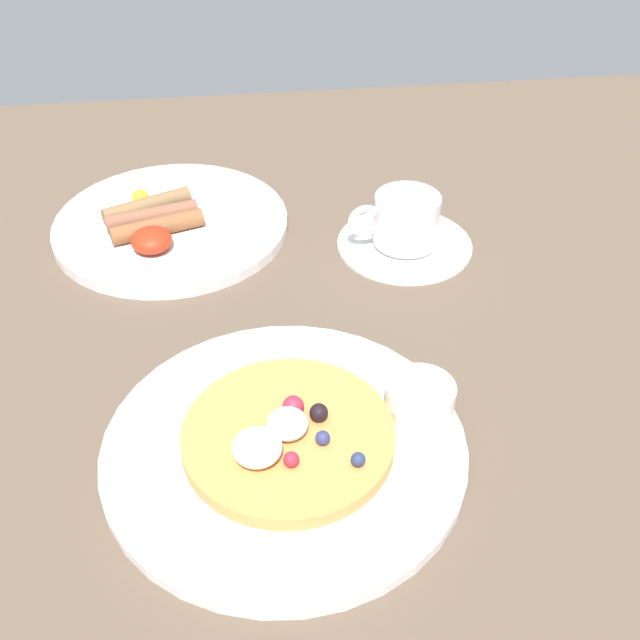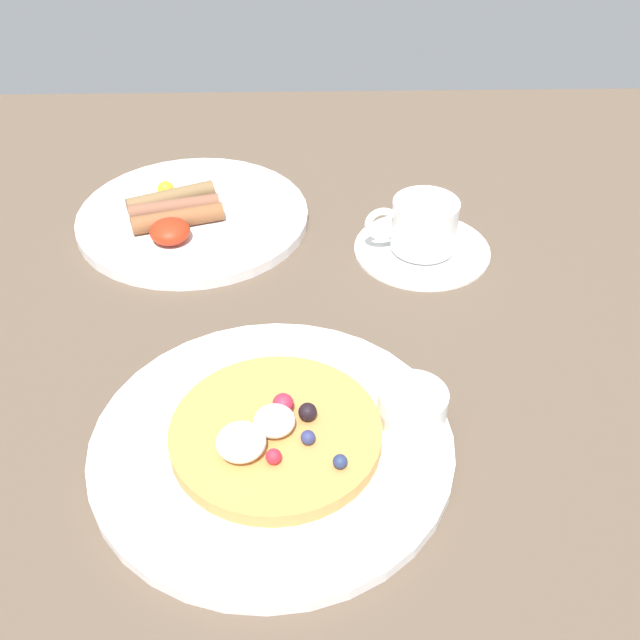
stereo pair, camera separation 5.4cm
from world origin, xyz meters
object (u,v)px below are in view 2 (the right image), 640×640
syrup_ramekin (411,405)px  coffee_saucer (421,248)px  breakfast_plate (192,217)px  pancake_plate (270,445)px  coffee_cup (421,224)px

syrup_ramekin → coffee_saucer: syrup_ramekin is taller
syrup_ramekin → breakfast_plate: syrup_ramekin is taller
coffee_saucer → breakfast_plate: bearing=165.8°
pancake_plate → breakfast_plate: (-9.99, 34.86, 0.05)cm
pancake_plate → coffee_saucer: pancake_plate is taller
pancake_plate → breakfast_plate: 36.26cm
coffee_cup → coffee_saucer: bearing=2.7°
coffee_cup → syrup_ramekin: bearing=-98.8°
coffee_saucer → coffee_cup: coffee_cup is taller
syrup_ramekin → pancake_plate: bearing=-169.1°
pancake_plate → syrup_ramekin: 11.99cm
coffee_saucer → coffee_cup: bearing=-177.3°
syrup_ramekin → coffee_cup: size_ratio=0.57×
syrup_ramekin → coffee_cup: 26.42cm
pancake_plate → breakfast_plate: breakfast_plate is taller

